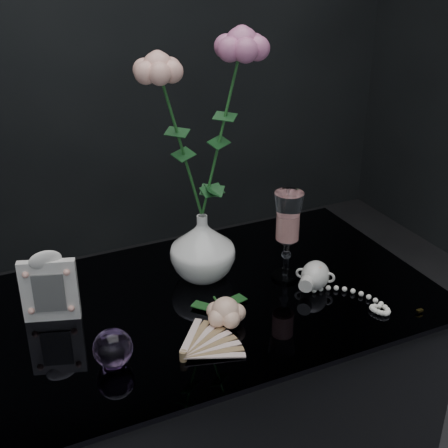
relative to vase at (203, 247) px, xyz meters
name	(u,v)px	position (x,y,z in m)	size (l,w,h in m)	color
table	(196,436)	(-0.06, -0.09, -0.46)	(1.05, 0.58, 0.76)	black
vase	(203,247)	(0.00, 0.00, 0.00)	(0.15, 0.15, 0.15)	white
wine_glass	(287,236)	(0.17, -0.08, 0.03)	(0.06, 0.06, 0.21)	white
picture_frame	(49,286)	(-0.34, -0.02, 0.00)	(0.12, 0.09, 0.16)	white
paperweight	(113,348)	(-0.27, -0.22, -0.04)	(0.07, 0.07, 0.07)	#AC7BC8
paper_fan	(183,355)	(-0.15, -0.26, -0.06)	(0.23, 0.18, 0.02)	beige
loose_rose	(226,312)	(-0.03, -0.19, -0.05)	(0.13, 0.18, 0.06)	beige
pearl_jar	(315,274)	(0.21, -0.14, -0.04)	(0.21, 0.22, 0.06)	silver
roses	(204,119)	(0.01, 0.00, 0.29)	(0.27, 0.12, 0.45)	#FFAE9D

